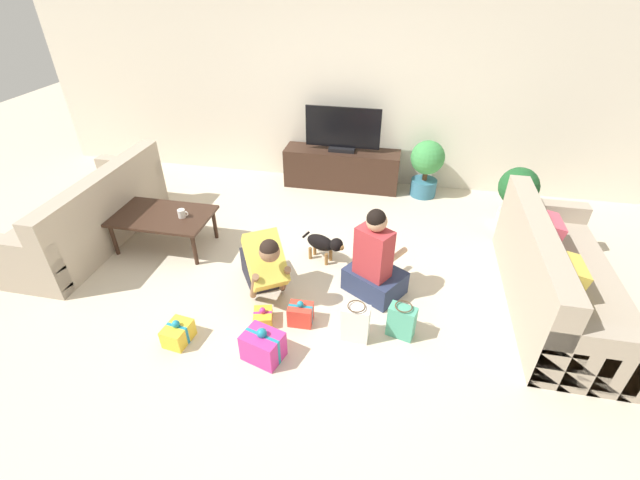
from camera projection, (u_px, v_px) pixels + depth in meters
name	position (u px, v px, depth m)	size (l,w,h in m)	color
ground_plane	(290.00, 290.00, 4.20)	(16.00, 16.00, 0.00)	beige
wall_back	(337.00, 87.00, 5.63)	(8.40, 0.06, 2.60)	silver
sofa_left	(90.00, 217.00, 4.81)	(0.83, 2.05, 0.83)	tan
sofa_right	(556.00, 279.00, 3.87)	(0.83, 2.05, 0.83)	tan
coffee_table	(163.00, 218.00, 4.65)	(1.05, 0.65, 0.40)	#382319
tv_console	(342.00, 168.00, 5.96)	(1.58, 0.40, 0.53)	#382319
tv	(343.00, 132.00, 5.67)	(1.00, 0.20, 0.59)	black
potted_plant_back_right	(427.00, 165.00, 5.63)	(0.44, 0.44, 0.77)	#336B84
potted_plant_corner_right	(517.00, 194.00, 4.93)	(0.45, 0.45, 0.76)	beige
person_kneeling	(263.00, 263.00, 4.01)	(0.68, 0.81, 0.77)	#23232D
person_sitting	(375.00, 264.00, 4.00)	(0.65, 0.62, 0.93)	#283351
dog	(325.00, 244.00, 4.49)	(0.49, 0.26, 0.33)	black
gift_box_a	(263.00, 346.00, 3.44)	(0.36, 0.31, 0.31)	#CC3389
gift_box_b	(301.00, 314.00, 3.78)	(0.22, 0.17, 0.24)	red
gift_box_c	(178.00, 333.00, 3.60)	(0.22, 0.27, 0.23)	yellow
gift_box_d	(263.00, 317.00, 3.80)	(0.21, 0.24, 0.17)	yellow
gift_bag_a	(355.00, 323.00, 3.58)	(0.24, 0.15, 0.37)	white
gift_bag_b	(402.00, 321.00, 3.63)	(0.25, 0.18, 0.33)	#4CA384
mug	(182.00, 213.00, 4.56)	(0.12, 0.08, 0.09)	silver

